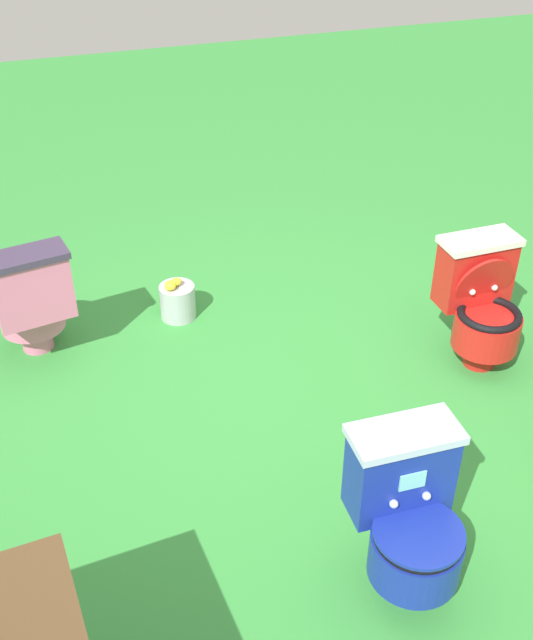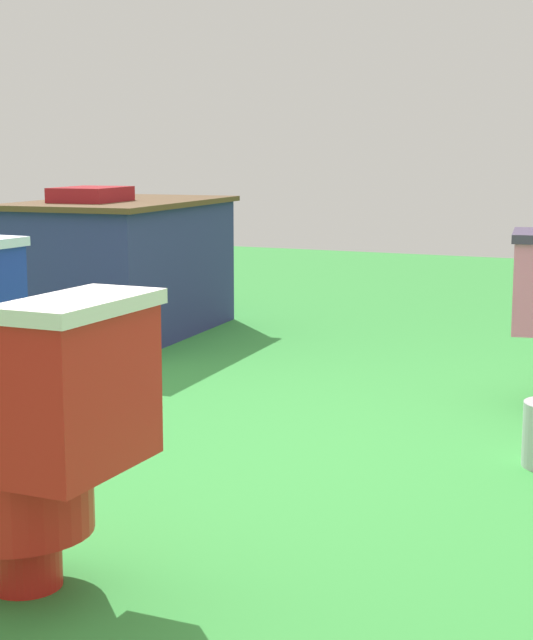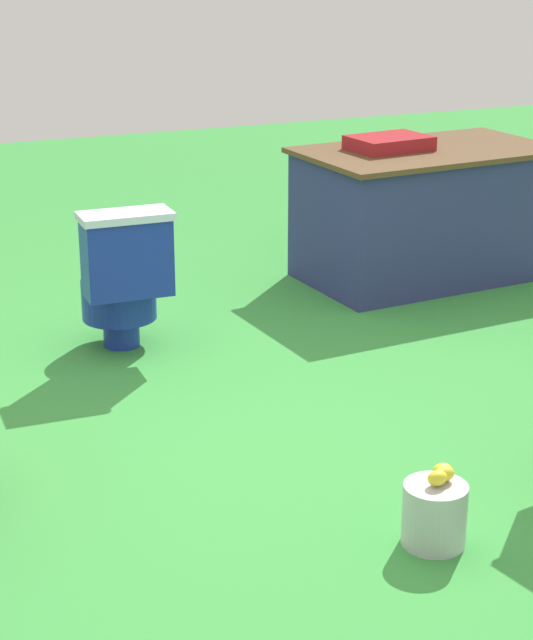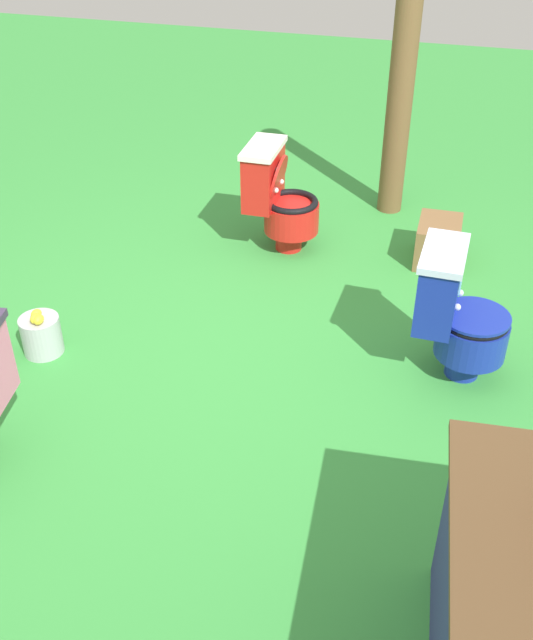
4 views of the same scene
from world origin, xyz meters
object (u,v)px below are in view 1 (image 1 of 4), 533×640
toilet_blue (409,515)px  toilet_pink (31,300)px  lemon_bucket (177,301)px  toilet_red (481,302)px

toilet_blue → toilet_pink: same height
lemon_bucket → toilet_pink: bearing=8.0°
toilet_blue → toilet_red: bearing=-129.5°
toilet_red → lemon_bucket: bearing=-32.1°
lemon_bucket → toilet_blue: bearing=101.4°
toilet_blue → lemon_bucket: toilet_blue is taller
toilet_red → lemon_bucket: size_ratio=2.63×
toilet_red → toilet_pink: 2.52m
toilet_red → toilet_blue: 1.65m
toilet_pink → lemon_bucket: (-0.85, -0.12, -0.26)m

